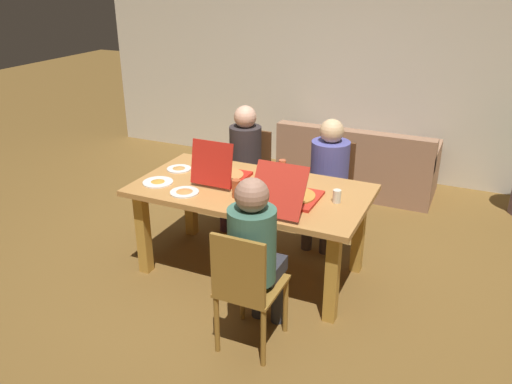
# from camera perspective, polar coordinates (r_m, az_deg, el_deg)

# --- Properties ---
(ground_plane) EXTENTS (20.00, 20.00, 0.00)m
(ground_plane) POSITION_cam_1_polar(r_m,az_deg,el_deg) (4.57, -0.53, -8.55)
(ground_plane) COLOR brown
(back_wall) EXTENTS (6.77, 0.12, 2.85)m
(back_wall) POSITION_cam_1_polar(r_m,az_deg,el_deg) (6.58, 10.04, 14.38)
(back_wall) COLOR beige
(back_wall) RESTS_ON ground
(dining_table) EXTENTS (1.90, 1.02, 0.78)m
(dining_table) POSITION_cam_1_polar(r_m,az_deg,el_deg) (4.26, -0.56, -0.87)
(dining_table) COLOR #BD8242
(dining_table) RESTS_ON ground
(chair_0) EXTENTS (0.38, 0.44, 0.91)m
(chair_0) POSITION_cam_1_polar(r_m,az_deg,el_deg) (5.03, 8.26, 0.82)
(chair_0) COLOR #583219
(chair_0) RESTS_ON ground
(person_0) EXTENTS (0.36, 0.54, 1.18)m
(person_0) POSITION_cam_1_polar(r_m,az_deg,el_deg) (4.83, 7.88, 2.27)
(person_0) COLOR #423738
(person_0) RESTS_ON ground
(chair_1) EXTENTS (0.39, 0.44, 0.92)m
(chair_1) POSITION_cam_1_polar(r_m,az_deg,el_deg) (3.44, -1.12, -10.26)
(chair_1) COLOR olive
(chair_1) RESTS_ON ground
(person_1) EXTENTS (0.32, 0.49, 1.23)m
(person_1) POSITION_cam_1_polar(r_m,az_deg,el_deg) (3.44, -0.11, -6.09)
(person_1) COLOR #2F3038
(person_1) RESTS_ON ground
(chair_2) EXTENTS (0.40, 0.42, 0.91)m
(chair_2) POSITION_cam_1_polar(r_m,az_deg,el_deg) (5.32, -0.73, 2.28)
(chair_2) COLOR #543018
(chair_2) RESTS_ON ground
(person_2) EXTENTS (0.32, 0.53, 1.21)m
(person_2) POSITION_cam_1_polar(r_m,az_deg,el_deg) (5.12, -1.45, 3.88)
(person_2) COLOR #442C41
(person_2) RESTS_ON ground
(pizza_box_0) EXTENTS (0.36, 0.44, 0.38)m
(pizza_box_0) POSITION_cam_1_polar(r_m,az_deg,el_deg) (4.36, -3.70, 1.98)
(pizza_box_0) COLOR red
(pizza_box_0) RESTS_ON dining_table
(pizza_box_1) EXTENTS (0.40, 0.61, 0.36)m
(pizza_box_1) POSITION_cam_1_polar(r_m,az_deg,el_deg) (3.95, 3.76, -0.38)
(pizza_box_1) COLOR red
(pizza_box_1) RESTS_ON dining_table
(plate_0) EXTENTS (0.25, 0.25, 0.03)m
(plate_0) POSITION_cam_1_polar(r_m,az_deg,el_deg) (4.38, -10.72, 1.10)
(plate_0) COLOR white
(plate_0) RESTS_ON dining_table
(plate_1) EXTENTS (0.23, 0.23, 0.03)m
(plate_1) POSITION_cam_1_polar(r_m,az_deg,el_deg) (4.15, -7.86, 0.04)
(plate_1) COLOR white
(plate_1) RESTS_ON dining_table
(plate_2) EXTENTS (0.21, 0.21, 0.03)m
(plate_2) POSITION_cam_1_polar(r_m,az_deg,el_deg) (4.64, -8.46, 2.57)
(plate_2) COLOR white
(plate_2) RESTS_ON dining_table
(drinking_glass_0) EXTENTS (0.07, 0.07, 0.14)m
(drinking_glass_0) POSITION_cam_1_polar(r_m,az_deg,el_deg) (4.02, -2.19, 0.38)
(drinking_glass_0) COLOR #B24A26
(drinking_glass_0) RESTS_ON dining_table
(drinking_glass_1) EXTENTS (0.08, 0.08, 0.14)m
(drinking_glass_1) POSITION_cam_1_polar(r_m,az_deg,el_deg) (4.37, 1.13, 2.31)
(drinking_glass_1) COLOR #B9472C
(drinking_glass_1) RESTS_ON dining_table
(drinking_glass_2) EXTENTS (0.06, 0.06, 0.10)m
(drinking_glass_2) POSITION_cam_1_polar(r_m,az_deg,el_deg) (3.98, 8.87, -0.45)
(drinking_glass_2) COLOR silver
(drinking_glass_2) RESTS_ON dining_table
(drinking_glass_3) EXTENTS (0.06, 0.06, 0.14)m
(drinking_glass_3) POSITION_cam_1_polar(r_m,az_deg,el_deg) (4.44, 2.90, 2.67)
(drinking_glass_3) COLOR #BD5030
(drinking_glass_3) RESTS_ON dining_table
(couch) EXTENTS (1.76, 0.77, 0.79)m
(couch) POSITION_cam_1_polar(r_m,az_deg,el_deg) (6.18, 11.01, 2.83)
(couch) COLOR #9D7255
(couch) RESTS_ON ground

